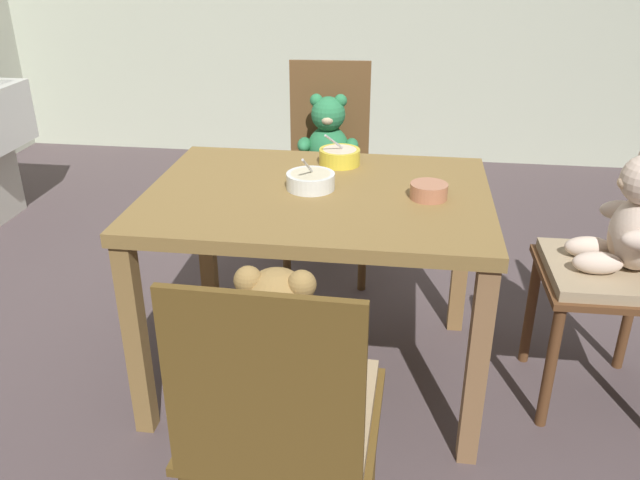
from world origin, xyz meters
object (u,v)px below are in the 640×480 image
(porridge_bowl_white_center, at_px, (311,181))
(porridge_bowl_terracotta_near_right, at_px, (429,191))
(dining_table, at_px, (318,216))
(teddy_chair_near_front, at_px, (281,390))
(teddy_chair_far_center, at_px, (328,152))
(teddy_chair_near_right, at_px, (628,245))
(porridge_bowl_yellow_far_center, at_px, (340,156))

(porridge_bowl_white_center, distance_m, porridge_bowl_terracotta_near_right, 0.38)
(dining_table, distance_m, porridge_bowl_terracotta_near_right, 0.37)
(teddy_chair_near_front, distance_m, teddy_chair_far_center, 1.68)
(teddy_chair_near_right, xyz_separation_m, porridge_bowl_terracotta_near_right, (-0.62, -0.01, 0.15))
(teddy_chair_near_front, xyz_separation_m, teddy_chair_far_center, (-0.11, 1.67, -0.01))
(teddy_chair_near_right, bearing_deg, porridge_bowl_yellow_far_center, -17.24)
(porridge_bowl_white_center, bearing_deg, teddy_chair_near_front, -85.77)
(dining_table, bearing_deg, porridge_bowl_yellow_far_center, 81.66)
(dining_table, bearing_deg, porridge_bowl_terracotta_near_right, -2.39)
(teddy_chair_far_center, bearing_deg, dining_table, 1.21)
(porridge_bowl_yellow_far_center, distance_m, porridge_bowl_white_center, 0.26)
(teddy_chair_near_front, xyz_separation_m, porridge_bowl_white_center, (-0.06, 0.85, 0.16))
(porridge_bowl_white_center, bearing_deg, dining_table, -37.15)
(dining_table, height_order, porridge_bowl_terracotta_near_right, porridge_bowl_terracotta_near_right)
(dining_table, xyz_separation_m, teddy_chair_near_right, (0.97, -0.00, -0.04))
(teddy_chair_far_center, relative_size, porridge_bowl_yellow_far_center, 6.48)
(porridge_bowl_yellow_far_center, bearing_deg, teddy_chair_near_right, -16.31)
(porridge_bowl_terracotta_near_right, bearing_deg, teddy_chair_near_right, 1.31)
(teddy_chair_near_front, xyz_separation_m, porridge_bowl_yellow_far_center, (0.00, 1.10, 0.16))
(dining_table, distance_m, teddy_chair_far_center, 0.85)
(teddy_chair_far_center, bearing_deg, porridge_bowl_white_center, -0.50)
(teddy_chair_far_center, relative_size, porridge_bowl_terracotta_near_right, 8.07)
(porridge_bowl_terracotta_near_right, bearing_deg, teddy_chair_near_front, -110.93)
(teddy_chair_near_front, bearing_deg, porridge_bowl_terracotta_near_right, -19.46)
(teddy_chair_far_center, bearing_deg, porridge_bowl_yellow_far_center, 7.43)
(teddy_chair_far_center, distance_m, porridge_bowl_white_center, 0.84)
(teddy_chair_near_right, xyz_separation_m, porridge_bowl_white_center, (-1.00, 0.02, 0.16))
(porridge_bowl_terracotta_near_right, bearing_deg, porridge_bowl_white_center, 174.74)
(porridge_bowl_yellow_far_center, bearing_deg, dining_table, -98.34)
(porridge_bowl_terracotta_near_right, bearing_deg, dining_table, 177.61)
(porridge_bowl_white_center, relative_size, porridge_bowl_terracotta_near_right, 1.43)
(teddy_chair_near_front, relative_size, teddy_chair_far_center, 0.95)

